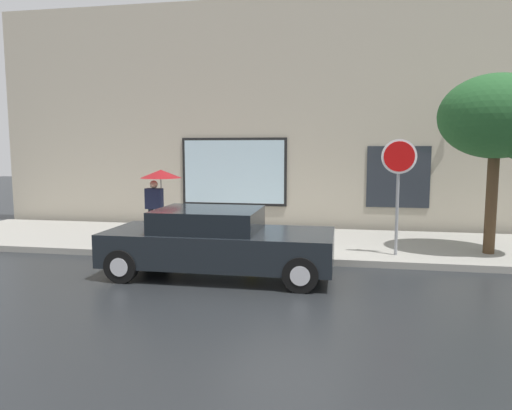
{
  "coord_description": "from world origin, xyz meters",
  "views": [
    {
      "loc": [
        1.15,
        -9.13,
        2.51
      ],
      "look_at": [
        -0.85,
        1.8,
        1.2
      ],
      "focal_mm": 33.28,
      "sensor_mm": 36.0,
      "label": 1
    }
  ],
  "objects_px": {
    "fire_hydrant": "(252,232)",
    "pedestrian_with_umbrella": "(159,182)",
    "parked_car": "(217,242)",
    "street_tree": "(503,120)",
    "stop_sign": "(398,174)"
  },
  "relations": [
    {
      "from": "stop_sign",
      "to": "pedestrian_with_umbrella",
      "type": "bearing_deg",
      "value": 169.81
    },
    {
      "from": "fire_hydrant",
      "to": "street_tree",
      "type": "bearing_deg",
      "value": 1.96
    },
    {
      "from": "fire_hydrant",
      "to": "street_tree",
      "type": "relative_size",
      "value": 0.19
    },
    {
      "from": "fire_hydrant",
      "to": "pedestrian_with_umbrella",
      "type": "xyz_separation_m",
      "value": [
        -2.65,
        0.73,
        1.13
      ]
    },
    {
      "from": "street_tree",
      "to": "fire_hydrant",
      "type": "bearing_deg",
      "value": -178.04
    },
    {
      "from": "fire_hydrant",
      "to": "pedestrian_with_umbrella",
      "type": "bearing_deg",
      "value": 164.51
    },
    {
      "from": "pedestrian_with_umbrella",
      "to": "stop_sign",
      "type": "xyz_separation_m",
      "value": [
        6.0,
        -1.08,
        0.33
      ]
    },
    {
      "from": "pedestrian_with_umbrella",
      "to": "street_tree",
      "type": "relative_size",
      "value": 0.45
    },
    {
      "from": "fire_hydrant",
      "to": "stop_sign",
      "type": "distance_m",
      "value": 3.67
    },
    {
      "from": "parked_car",
      "to": "street_tree",
      "type": "bearing_deg",
      "value": 21.85
    },
    {
      "from": "pedestrian_with_umbrella",
      "to": "street_tree",
      "type": "distance_m",
      "value": 8.38
    },
    {
      "from": "stop_sign",
      "to": "street_tree",
      "type": "bearing_deg",
      "value": 13.54
    },
    {
      "from": "fire_hydrant",
      "to": "street_tree",
      "type": "height_order",
      "value": "street_tree"
    },
    {
      "from": "fire_hydrant",
      "to": "stop_sign",
      "type": "height_order",
      "value": "stop_sign"
    },
    {
      "from": "stop_sign",
      "to": "fire_hydrant",
      "type": "bearing_deg",
      "value": 174.13
    }
  ]
}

